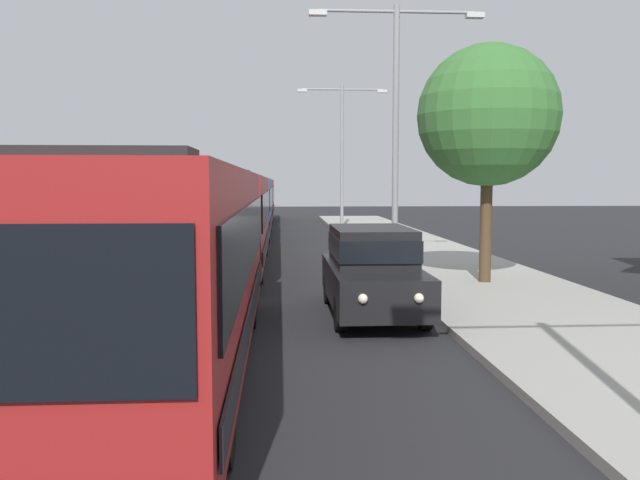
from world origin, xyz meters
TOP-DOWN VIEW (x-y plane):
  - bus_lead at (-1.30, 11.78)m, footprint 2.58×10.92m
  - bus_second_in_line at (-1.30, 24.09)m, footprint 2.58×11.80m
  - bus_middle at (-1.30, 36.74)m, footprint 2.58×12.03m
  - bus_fourth_in_line at (-1.30, 50.13)m, footprint 2.58×11.73m
  - white_suv at (2.40, 15.90)m, footprint 1.86×4.89m
  - streetlamp_mid at (4.10, 22.74)m, footprint 5.50×0.28m
  - streetlamp_far at (4.10, 40.68)m, footprint 5.22×0.28m
  - roadside_tree at (6.04, 19.50)m, footprint 3.81×3.81m

SIDE VIEW (x-z plane):
  - white_suv at x=2.40m, z-range 0.08..1.98m
  - bus_lead at x=-1.30m, z-range 0.08..3.29m
  - bus_fourth_in_line at x=-1.30m, z-range 0.09..3.30m
  - bus_second_in_line at x=-1.30m, z-range 0.09..3.30m
  - bus_middle at x=-1.30m, z-range 0.09..3.30m
  - roadside_tree at x=6.04m, z-range 1.44..7.86m
  - streetlamp_mid at x=4.10m, z-range 1.05..9.27m
  - streetlamp_far at x=4.10m, z-range 1.03..9.36m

